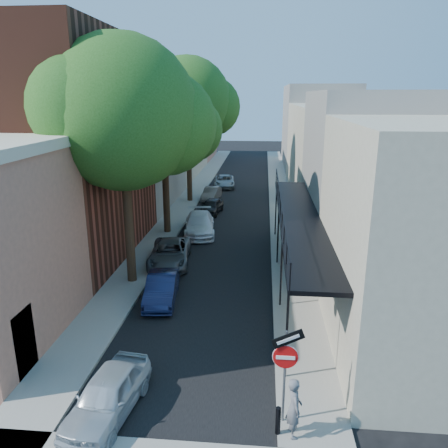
% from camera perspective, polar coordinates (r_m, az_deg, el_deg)
% --- Properties ---
extents(ground, '(160.00, 160.00, 0.00)m').
position_cam_1_polar(ground, '(12.91, -7.98, -26.49)').
color(ground, black).
rests_on(ground, ground).
extents(road_surface, '(6.00, 64.00, 0.01)m').
position_cam_1_polar(road_surface, '(40.21, 1.60, 3.84)').
color(road_surface, black).
rests_on(road_surface, ground).
extents(sidewalk_left, '(2.00, 64.00, 0.12)m').
position_cam_1_polar(sidewalk_left, '(40.64, -4.05, 4.02)').
color(sidewalk_left, gray).
rests_on(sidewalk_left, ground).
extents(sidewalk_right, '(2.00, 64.00, 0.12)m').
position_cam_1_polar(sidewalk_right, '(40.15, 7.32, 3.77)').
color(sidewalk_right, gray).
rests_on(sidewalk_right, ground).
extents(buildings_left, '(10.10, 59.10, 12.00)m').
position_cam_1_polar(buildings_left, '(39.89, -12.15, 10.56)').
color(buildings_left, tan).
rests_on(buildings_left, ground).
extents(buildings_right, '(9.80, 55.00, 10.00)m').
position_cam_1_polar(buildings_right, '(39.44, 14.95, 9.56)').
color(buildings_right, '#C0B69E').
rests_on(buildings_right, ground).
extents(sign_post, '(0.89, 0.17, 2.99)m').
position_cam_1_polar(sign_post, '(12.19, 8.05, -17.25)').
color(sign_post, '#595B60').
rests_on(sign_post, ground).
extents(bollard, '(0.14, 0.14, 0.80)m').
position_cam_1_polar(bollard, '(12.71, 7.07, -24.13)').
color(bollard, black).
rests_on(bollard, sidewalk_right).
extents(oak_near, '(7.48, 6.80, 11.42)m').
position_cam_1_polar(oak_near, '(20.30, -11.77, 13.60)').
color(oak_near, '#332014').
rests_on(oak_near, ground).
extents(oak_mid, '(6.60, 6.00, 10.20)m').
position_cam_1_polar(oak_mid, '(28.07, -7.04, 12.82)').
color(oak_mid, '#332014').
rests_on(oak_mid, ground).
extents(oak_far, '(7.70, 7.00, 11.90)m').
position_cam_1_polar(oak_far, '(36.90, -3.98, 15.60)').
color(oak_far, '#332014').
rests_on(oak_far, ground).
extents(parked_car_a, '(1.93, 3.81, 1.24)m').
position_cam_1_polar(parked_car_a, '(13.67, -14.95, -20.77)').
color(parked_car_a, '#ACB7BF').
rests_on(parked_car_a, ground).
extents(parked_car_b, '(1.63, 3.74, 1.19)m').
position_cam_1_polar(parked_car_b, '(19.65, -8.13, -8.31)').
color(parked_car_b, '#13193B').
rests_on(parked_car_b, ground).
extents(parked_car_c, '(2.51, 4.67, 1.25)m').
position_cam_1_polar(parked_car_c, '(23.68, -7.08, -3.81)').
color(parked_car_c, '#515458').
rests_on(parked_car_c, ground).
extents(parked_car_d, '(2.53, 4.90, 1.36)m').
position_cam_1_polar(parked_car_d, '(28.65, -3.22, 0.01)').
color(parked_car_d, white).
rests_on(parked_car_d, ground).
extents(parked_car_e, '(1.80, 3.54, 1.15)m').
position_cam_1_polar(parked_car_e, '(33.60, -1.64, 2.31)').
color(parked_car_e, black).
rests_on(parked_car_e, ground).
extents(parked_car_f, '(1.52, 3.51, 1.12)m').
position_cam_1_polar(parked_car_f, '(38.04, -1.66, 3.97)').
color(parked_car_f, slate).
rests_on(parked_car_f, ground).
extents(parked_car_g, '(2.35, 4.39, 1.17)m').
position_cam_1_polar(parked_car_g, '(43.58, 0.06, 5.61)').
color(parked_car_g, '#8A949B').
rests_on(parked_car_g, ground).
extents(pedestrian, '(0.50, 0.68, 1.69)m').
position_cam_1_polar(pedestrian, '(12.45, 9.14, -22.56)').
color(pedestrian, slate).
rests_on(pedestrian, sidewalk_right).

